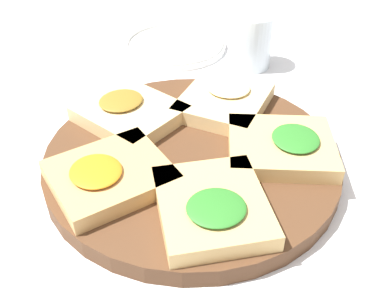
# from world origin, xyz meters

# --- Properties ---
(ground_plane) EXTENTS (3.00, 3.00, 0.00)m
(ground_plane) POSITION_xyz_m (0.00, 0.00, 0.00)
(ground_plane) COLOR white
(serving_board) EXTENTS (0.40, 0.40, 0.03)m
(serving_board) POSITION_xyz_m (0.00, 0.00, 0.01)
(serving_board) COLOR #51331E
(serving_board) RESTS_ON ground_plane
(focaccia_slice_0) EXTENTS (0.18, 0.18, 0.03)m
(focaccia_slice_0) POSITION_xyz_m (-0.08, -0.09, 0.04)
(focaccia_slice_0) COLOR tan
(focaccia_slice_0) RESTS_ON serving_board
(focaccia_slice_1) EXTENTS (0.17, 0.18, 0.03)m
(focaccia_slice_1) POSITION_xyz_m (0.05, -0.11, 0.04)
(focaccia_slice_1) COLOR tan
(focaccia_slice_1) RESTS_ON serving_board
(focaccia_slice_2) EXTENTS (0.16, 0.15, 0.03)m
(focaccia_slice_2) POSITION_xyz_m (0.12, 0.02, 0.04)
(focaccia_slice_2) COLOR tan
(focaccia_slice_2) RESTS_ON serving_board
(focaccia_slice_3) EXTENTS (0.14, 0.16, 0.03)m
(focaccia_slice_3) POSITION_xyz_m (0.02, 0.12, 0.04)
(focaccia_slice_3) COLOR #E5C689
(focaccia_slice_3) RESTS_ON serving_board
(focaccia_slice_4) EXTENTS (0.18, 0.17, 0.03)m
(focaccia_slice_4) POSITION_xyz_m (-0.11, 0.05, 0.04)
(focaccia_slice_4) COLOR #E5C689
(focaccia_slice_4) RESTS_ON serving_board
(plate_left) EXTENTS (0.21, 0.21, 0.02)m
(plate_left) POSITION_xyz_m (-0.13, 0.36, 0.01)
(plate_left) COLOR white
(plate_left) RESTS_ON ground_plane
(water_glass) EXTENTS (0.07, 0.07, 0.10)m
(water_glass) POSITION_xyz_m (0.04, 0.32, 0.05)
(water_glass) COLOR silver
(water_glass) RESTS_ON ground_plane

